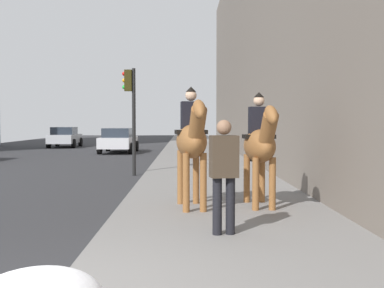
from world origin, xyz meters
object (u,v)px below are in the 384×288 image
at_px(mounted_horse_near, 192,140).
at_px(car_mid_lane, 119,140).
at_px(traffic_light_near_curb, 131,104).
at_px(pedestrian_greeting, 224,169).
at_px(mounted_horse_far, 260,144).
at_px(car_far_lane, 65,137).

xyz_separation_m(mounted_horse_near, car_mid_lane, (18.55, 3.99, -0.70)).
bearing_deg(traffic_light_near_curb, pedestrian_greeting, -164.99).
height_order(mounted_horse_far, pedestrian_greeting, mounted_horse_far).
relative_size(car_mid_lane, traffic_light_near_curb, 1.25).
bearing_deg(car_far_lane, mounted_horse_near, -163.03).
bearing_deg(car_far_lane, mounted_horse_far, -160.17).
relative_size(mounted_horse_near, mounted_horse_far, 1.04).
bearing_deg(pedestrian_greeting, mounted_horse_far, -30.34).
relative_size(mounted_horse_far, car_mid_lane, 0.51).
xyz_separation_m(pedestrian_greeting, car_mid_lane, (20.69, 4.43, -0.34)).
bearing_deg(mounted_horse_near, car_mid_lane, -175.09).
relative_size(mounted_horse_near, traffic_light_near_curb, 0.66).
relative_size(mounted_horse_near, car_far_lane, 0.54).
bearing_deg(mounted_horse_near, car_far_lane, -167.90).
distance_m(mounted_horse_far, traffic_light_near_curb, 7.34).
relative_size(mounted_horse_near, car_mid_lane, 0.53).
height_order(mounted_horse_far, car_far_lane, mounted_horse_far).
bearing_deg(traffic_light_near_curb, mounted_horse_far, -153.37).
xyz_separation_m(mounted_horse_far, car_mid_lane, (18.39, 5.33, -0.61)).
bearing_deg(traffic_light_near_curb, mounted_horse_near, -163.92).
distance_m(mounted_horse_near, mounted_horse_far, 1.35).
height_order(mounted_horse_near, mounted_horse_far, mounted_horse_near).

